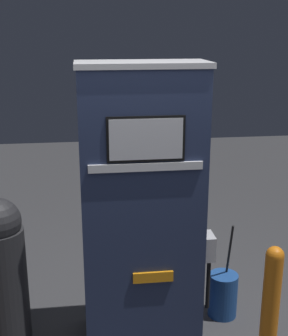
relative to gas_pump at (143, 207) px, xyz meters
The scene contains 4 objects.
gas_pump is the anchor object (origin of this frame).
safety_bollard 1.17m from the gas_pump, 28.71° to the right, with size 0.13×0.13×0.94m.
trash_bin 1.21m from the gas_pump, behind, with size 0.39×0.39×1.20m.
squeegee_bucket 1.16m from the gas_pump, ahead, with size 0.25×0.25×0.87m.
Camera 1 is at (-0.42, -3.12, 2.42)m, focal length 50.00 mm.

